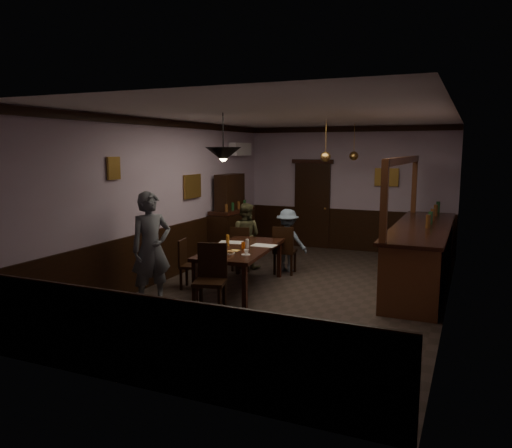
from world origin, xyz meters
The scene contains 31 objects.
room centered at (0.00, 0.00, 1.50)m, with size 5.01×8.01×3.01m.
dining_table centered at (-0.88, -0.25, 0.69)m, with size 1.22×2.29×0.75m.
chair_far_left centered at (-1.45, 0.97, 0.50)m, with size 0.46×0.46×0.91m.
chair_far_right centered at (-0.56, 1.06, 0.53)m, with size 0.47×0.47×0.96m.
chair_near centered at (-0.75, -1.56, 0.57)m, with size 0.56×0.56×1.05m.
chair_side centered at (-1.77, -0.55, 0.48)m, with size 0.45×0.45×0.87m.
person_standing centered at (-1.79, -1.60, 0.90)m, with size 0.66×0.43×1.80m, color #575C64.
person_seated_left centered at (-1.49, 1.25, 0.68)m, with size 0.66×0.51×1.36m, color #47462B.
person_seated_right centered at (-0.59, 1.34, 0.63)m, with size 0.82×0.47×1.26m, color slate.
newspaper_left centered at (-1.25, 0.11, 0.75)m, with size 0.42×0.30×0.01m, color silver.
newspaper_right centered at (-0.57, 0.06, 0.75)m, with size 0.42×0.30×0.01m, color silver.
napkin centered at (-0.86, -0.53, 0.75)m, with size 0.15×0.15×0.00m, color #E4B554.
saucer centered at (-0.54, -0.78, 0.76)m, with size 0.15×0.15×0.01m, color white.
coffee_cup centered at (-0.54, -0.75, 0.80)m, with size 0.08×0.08×0.07m, color white.
pastry_plate centered at (-0.86, -0.78, 0.76)m, with size 0.22×0.22×0.01m, color white.
pastry_ring_a centered at (-0.90, -0.84, 0.79)m, with size 0.13×0.13×0.04m, color #C68C47.
pastry_ring_b centered at (-0.81, -0.79, 0.79)m, with size 0.13×0.13×0.04m, color #C68C47.
soda_can centered at (-0.79, -0.34, 0.81)m, with size 0.07×0.07×0.12m, color orange.
beer_glass centered at (-1.16, -0.21, 0.85)m, with size 0.06×0.06×0.20m, color #BF721E.
water_glass centered at (-0.77, -0.21, 0.82)m, with size 0.06×0.06×0.15m, color silver.
pepper_mill centered at (-1.14, -1.01, 0.82)m, with size 0.04×0.04×0.14m, color black.
sideboard centered at (-2.21, 2.07, 0.76)m, with size 0.51×1.44×1.90m.
bar_counter centered at (1.99, 1.28, 0.59)m, with size 0.96×4.12×2.31m.
door_back centered at (-0.90, 3.95, 1.05)m, with size 0.90×0.06×2.10m, color black.
ac_unit centered at (-2.38, 2.90, 2.45)m, with size 0.20×0.85×0.30m.
picture_left_small centered at (-2.46, -1.60, 2.15)m, with size 0.04×0.28×0.36m.
picture_left_large centered at (-2.46, 0.80, 1.70)m, with size 0.04×0.62×0.48m.
picture_back centered at (0.90, 3.96, 1.80)m, with size 0.55×0.04×0.42m.
pendant_iron centered at (-0.79, -1.04, 2.37)m, with size 0.56×0.56×0.74m.
pendant_brass_mid centered at (0.10, 1.56, 2.30)m, with size 0.20×0.20×0.81m.
pendant_brass_far centered at (0.30, 3.12, 2.30)m, with size 0.20×0.20×0.81m.
Camera 1 is at (2.80, -7.96, 2.45)m, focal length 35.00 mm.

